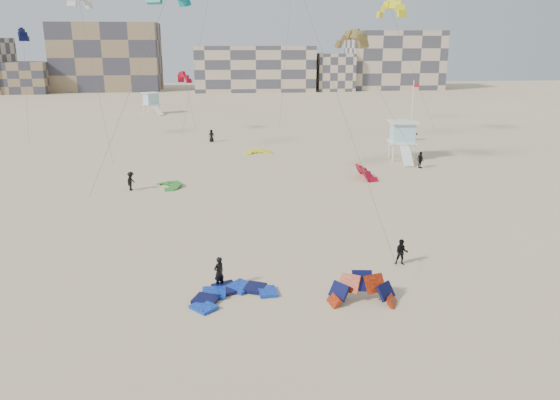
{
  "coord_description": "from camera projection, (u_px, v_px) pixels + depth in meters",
  "views": [
    {
      "loc": [
        1.65,
        -24.16,
        13.12
      ],
      "look_at": [
        4.68,
        6.0,
        4.29
      ],
      "focal_mm": 35.0,
      "sensor_mm": 36.0,
      "label": 1
    }
  ],
  "objects": [
    {
      "name": "condo_west_b",
      "position": [
        107.0,
        57.0,
        149.2
      ],
      "size": [
        28.0,
        14.0,
        18.0
      ],
      "primitive_type": "cube",
      "color": "#887052",
      "rests_on": "ground"
    },
    {
      "name": "kitesurfer_c",
      "position": [
        131.0,
        181.0,
        49.71
      ],
      "size": [
        0.98,
        1.28,
        1.75
      ],
      "primitive_type": "imported",
      "rotation": [
        0.0,
        0.0,
        1.24
      ],
      "color": "black",
      "rests_on": "ground"
    },
    {
      "name": "condo_fill_left",
      "position": [
        26.0,
        78.0,
        142.95
      ],
      "size": [
        12.0,
        10.0,
        8.0
      ],
      "primitive_type": "cube",
      "color": "#887052",
      "rests_on": "ground"
    },
    {
      "name": "kite_fly_grey",
      "position": [
        79.0,
        2.0,
        57.55
      ],
      "size": [
        5.59,
        8.93,
        17.45
      ],
      "rotation": [
        0.0,
        0.0,
        1.14
      ],
      "color": "white",
      "rests_on": "ground"
    },
    {
      "name": "kitesurfer_f",
      "position": [
        414.0,
        134.0,
        75.11
      ],
      "size": [
        1.22,
        1.55,
        1.64
      ],
      "primitive_type": "imported",
      "rotation": [
        0.0,
        0.0,
        -1.01
      ],
      "color": "black",
      "rests_on": "ground"
    },
    {
      "name": "flagpole",
      "position": [
        412.0,
        117.0,
        64.35
      ],
      "size": [
        0.71,
        0.11,
        8.77
      ],
      "color": "white",
      "rests_on": "ground"
    },
    {
      "name": "kitesurfer_d",
      "position": [
        420.0,
        160.0,
        58.46
      ],
      "size": [
        0.68,
        1.13,
        1.8
      ],
      "primitive_type": "imported",
      "rotation": [
        0.0,
        0.0,
        1.82
      ],
      "color": "black",
      "rests_on": "ground"
    },
    {
      "name": "kite_fly_olive",
      "position": [
        352.0,
        41.0,
        53.73
      ],
      "size": [
        9.61,
        4.95,
        13.68
      ],
      "rotation": [
        0.0,
        0.0,
        -0.86
      ],
      "color": "brown",
      "rests_on": "ground"
    },
    {
      "name": "lifeguard_tower_far",
      "position": [
        151.0,
        103.0,
        102.27
      ],
      "size": [
        3.87,
        5.94,
        3.95
      ],
      "rotation": [
        0.0,
        0.0,
        0.59
      ],
      "color": "white",
      "rests_on": "ground"
    },
    {
      "name": "kitesurfer_e",
      "position": [
        211.0,
        136.0,
        73.86
      ],
      "size": [
        0.83,
        0.55,
        1.67
      ],
      "primitive_type": "imported",
      "rotation": [
        0.0,
        0.0,
        0.03
      ],
      "color": "black",
      "rests_on": "ground"
    },
    {
      "name": "lifeguard_tower_near",
      "position": [
        402.0,
        141.0,
        62.61
      ],
      "size": [
        3.42,
        6.17,
        4.39
      ],
      "rotation": [
        0.0,
        0.0,
        -0.11
      ],
      "color": "white",
      "rests_on": "ground"
    },
    {
      "name": "kite_fly_navy",
      "position": [
        23.0,
        36.0,
        68.73
      ],
      "size": [
        3.52,
        7.45,
        13.79
      ],
      "rotation": [
        0.0,
        0.0,
        1.77
      ],
      "color": "#0A083C",
      "rests_on": "ground"
    },
    {
      "name": "condo_mid",
      "position": [
        254.0,
        68.0,
        150.06
      ],
      "size": [
        32.0,
        16.0,
        12.0
      ],
      "primitive_type": "cube",
      "color": "#C7AF92",
      "rests_on": "ground"
    },
    {
      "name": "condo_east",
      "position": [
        394.0,
        60.0,
        155.25
      ],
      "size": [
        26.0,
        14.0,
        16.0
      ],
      "primitive_type": "cube",
      "color": "#C7AF92",
      "rests_on": "ground"
    },
    {
      "name": "kitesurfer_b",
      "position": [
        402.0,
        252.0,
        33.11
      ],
      "size": [
        0.94,
        0.82,
        1.62
      ],
      "primitive_type": "imported",
      "rotation": [
        0.0,
        0.0,
        -0.3
      ],
      "color": "black",
      "rests_on": "ground"
    },
    {
      "name": "kite_ground_red_far",
      "position": [
        366.0,
        178.0,
        54.46
      ],
      "size": [
        3.78,
        3.74,
        3.79
      ],
      "primitive_type": null,
      "rotation": [
        0.83,
        0.0,
        1.56
      ],
      "color": "#B90A31",
      "rests_on": "ground"
    },
    {
      "name": "kite_ground_yellow",
      "position": [
        258.0,
        153.0,
        66.43
      ],
      "size": [
        3.4,
        3.59,
        1.23
      ],
      "primitive_type": null,
      "rotation": [
        0.17,
        0.0,
        0.07
      ],
      "color": "#E5EC0C",
      "rests_on": "ground"
    },
    {
      "name": "kite_fly_red",
      "position": [
        184.0,
        78.0,
        78.77
      ],
      "size": [
        4.09,
        4.08,
        8.12
      ],
      "rotation": [
        0.0,
        0.0,
        2.08
      ],
      "color": "#B90A31",
      "rests_on": "ground"
    },
    {
      "name": "kitesurfer_main",
      "position": [
        219.0,
        273.0,
        29.95
      ],
      "size": [
        0.79,
        0.76,
        1.83
      ],
      "primitive_type": "imported",
      "rotation": [
        0.0,
        0.0,
        3.84
      ],
      "color": "black",
      "rests_on": "ground"
    },
    {
      "name": "kite_fly_yellow",
      "position": [
        391.0,
        11.0,
        70.02
      ],
      "size": [
        10.94,
        5.63,
        17.29
      ],
      "rotation": [
        0.0,
        0.0,
        -0.94
      ],
      "color": "#E5EC0C",
      "rests_on": "ground"
    },
    {
      "name": "kite_ground_green",
      "position": [
        169.0,
        187.0,
        51.19
      ],
      "size": [
        4.12,
        4.0,
        1.19
      ],
      "primitive_type": null,
      "rotation": [
        0.17,
        0.0,
        -1.19
      ],
      "color": "#338D29",
      "rests_on": "ground"
    },
    {
      "name": "kite_ground_blue",
      "position": [
        233.0,
        297.0,
        29.08
      ],
      "size": [
        5.7,
        5.81,
        0.76
      ],
      "primitive_type": null,
      "rotation": [
        0.05,
        0.0,
        0.41
      ],
      "color": "blue",
      "rests_on": "ground"
    },
    {
      "name": "condo_fill_right",
      "position": [
        334.0,
        72.0,
        150.54
      ],
      "size": [
        10.0,
        10.0,
        10.0
      ],
      "primitive_type": "cube",
      "color": "#C7AF92",
      "rests_on": "ground"
    },
    {
      "name": "ground",
      "position": [
        197.0,
        321.0,
        26.59
      ],
      "size": [
        320.0,
        320.0,
        0.0
      ],
      "primitive_type": "plane",
      "color": "beige",
      "rests_on": "ground"
    },
    {
      "name": "kite_ground_orange",
      "position": [
        362.0,
        303.0,
        28.48
      ],
      "size": [
        3.96,
        3.86,
        3.46
      ],
      "primitive_type": null,
      "rotation": [
        1.01,
        0.0,
        -0.12
      ],
      "color": "#F7380A",
      "rests_on": "ground"
    }
  ]
}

